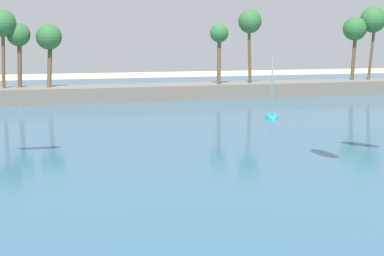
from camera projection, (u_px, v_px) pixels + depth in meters
name	position (u px, v px, depth m)	size (l,w,h in m)	color
sea	(67.00, 113.00, 62.16)	(220.00, 102.26, 0.06)	#33607F
palm_headland	(42.00, 75.00, 71.75)	(99.20, 6.28, 12.69)	slate
sailboat_far_left	(272.00, 111.00, 58.84)	(2.73, 4.45, 6.20)	teal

